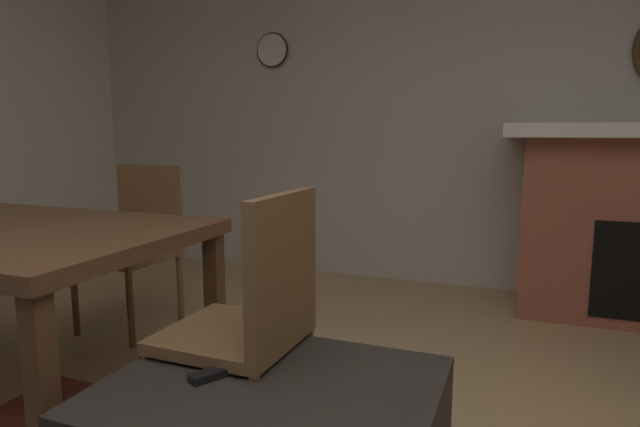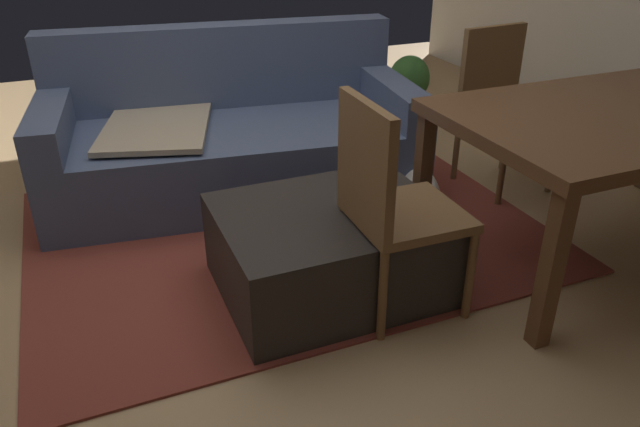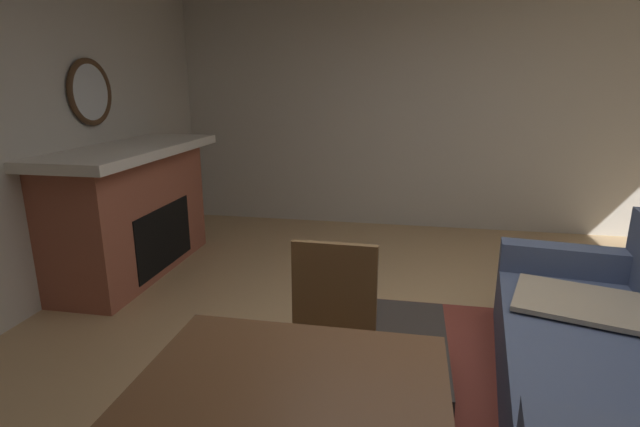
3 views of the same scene
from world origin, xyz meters
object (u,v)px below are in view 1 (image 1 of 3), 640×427
object	(u,v)px
tv_remote	(216,373)
dining_chair_south	(138,237)
wall_clock	(272,50)
dining_chair_west	(255,312)

from	to	relation	value
tv_remote	dining_chair_south	world-z (taller)	dining_chair_south
dining_chair_south	wall_clock	bearing A→B (deg)	-96.50
tv_remote	dining_chair_west	world-z (taller)	dining_chair_west
tv_remote	dining_chair_south	distance (m)	1.69
dining_chair_west	wall_clock	xyz separation A→B (m)	(1.08, -2.37, 1.23)
tv_remote	wall_clock	xyz separation A→B (m)	(1.07, -2.60, 1.34)
dining_chair_south	wall_clock	world-z (taller)	wall_clock
wall_clock	tv_remote	bearing A→B (deg)	112.36
dining_chair_south	wall_clock	size ratio (longest dim) A/B	3.47
dining_chair_south	dining_chair_west	bearing A→B (deg)	143.69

